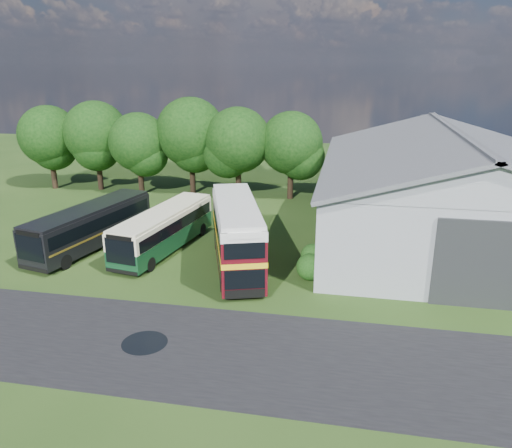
% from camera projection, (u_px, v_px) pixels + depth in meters
% --- Properties ---
extents(ground, '(120.00, 120.00, 0.00)m').
position_uv_depth(ground, '(194.00, 316.00, 26.41)').
color(ground, '#1D3811').
rests_on(ground, ground).
extents(asphalt_road, '(60.00, 8.00, 0.02)m').
position_uv_depth(asphalt_road, '(236.00, 353.00, 23.07)').
color(asphalt_road, black).
rests_on(asphalt_road, ground).
extents(puddle, '(2.20, 2.20, 0.01)m').
position_uv_depth(puddle, '(145.00, 343.00, 23.89)').
color(puddle, black).
rests_on(puddle, ground).
extents(storage_shed, '(18.80, 24.80, 8.15)m').
position_uv_depth(storage_shed, '(449.00, 183.00, 37.32)').
color(storage_shed, gray).
rests_on(storage_shed, ground).
extents(tree_far_left, '(6.12, 6.12, 8.64)m').
position_uv_depth(tree_far_left, '(49.00, 136.00, 51.23)').
color(tree_far_left, black).
rests_on(tree_far_left, ground).
extents(tree_left_a, '(6.46, 6.46, 9.12)m').
position_uv_depth(tree_left_a, '(96.00, 133.00, 50.69)').
color(tree_left_a, black).
rests_on(tree_left_a, ground).
extents(tree_left_b, '(5.78, 5.78, 8.16)m').
position_uv_depth(tree_left_b, '(138.00, 142.00, 49.05)').
color(tree_left_b, black).
rests_on(tree_left_b, ground).
extents(tree_mid, '(6.80, 6.80, 9.60)m').
position_uv_depth(tree_mid, '(191.00, 132.00, 49.07)').
color(tree_mid, black).
rests_on(tree_mid, ground).
extents(tree_right_a, '(6.26, 6.26, 8.83)m').
position_uv_depth(tree_right_a, '(238.00, 140.00, 47.39)').
color(tree_right_a, black).
rests_on(tree_right_a, ground).
extents(tree_right_b, '(5.98, 5.98, 8.45)m').
position_uv_depth(tree_right_b, '(291.00, 143.00, 47.31)').
color(tree_right_b, black).
rests_on(tree_right_b, ground).
extents(shrub_front, '(1.70, 1.70, 1.70)m').
position_uv_depth(shrub_front, '(310.00, 278.00, 31.00)').
color(shrub_front, '#194714').
rests_on(shrub_front, ground).
extents(shrub_mid, '(1.60, 1.60, 1.60)m').
position_uv_depth(shrub_mid, '(312.00, 266.00, 32.86)').
color(shrub_mid, '#194714').
rests_on(shrub_mid, ground).
extents(bus_green_single, '(4.13, 10.81, 2.91)m').
position_uv_depth(bus_green_single, '(164.00, 229.00, 35.23)').
color(bus_green_single, black).
rests_on(bus_green_single, ground).
extents(bus_maroon_double, '(5.65, 10.58, 4.42)m').
position_uv_depth(bus_maroon_double, '(237.00, 236.00, 31.99)').
color(bus_maroon_double, black).
rests_on(bus_maroon_double, ground).
extents(bus_dark_single, '(4.84, 11.31, 3.04)m').
position_uv_depth(bus_dark_single, '(91.00, 226.00, 35.69)').
color(bus_dark_single, black).
rests_on(bus_dark_single, ground).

